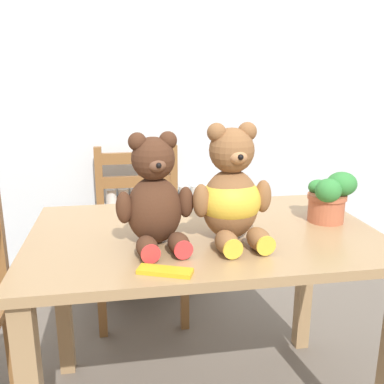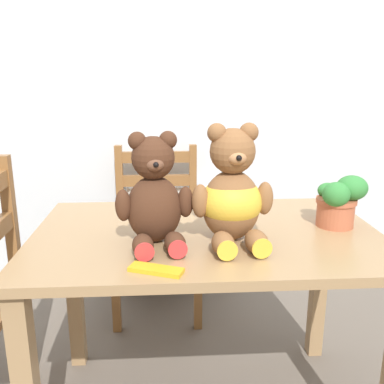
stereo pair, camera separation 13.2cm
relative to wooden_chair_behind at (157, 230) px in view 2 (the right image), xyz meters
The scene contains 8 objects.
wall_back 0.92m from the wooden_chair_behind, 54.79° to the left, with size 8.00×0.04×2.60m, color silver.
radiator 0.30m from the wooden_chair_behind, 49.86° to the left, with size 0.69×0.10×0.63m.
dining_table 0.84m from the wooden_chair_behind, 76.92° to the right, with size 1.16×0.75×0.73m.
wooden_chair_behind is the anchor object (origin of this frame).
teddy_bear_left 0.99m from the wooden_chair_behind, 88.98° to the right, with size 0.25×0.26×0.35m.
teddy_bear_right 1.02m from the wooden_chair_behind, 73.87° to the right, with size 0.26×0.27×0.37m.
potted_plant 1.08m from the wooden_chair_behind, 50.62° to the right, with size 0.17×0.16×0.18m.
chocolate_bar 1.14m from the wooden_chair_behind, 88.88° to the right, with size 0.15×0.05×0.01m, color gold.
Camera 2 is at (-0.14, -0.98, 1.23)m, focal length 40.00 mm.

